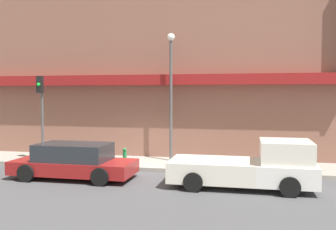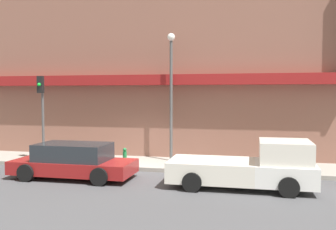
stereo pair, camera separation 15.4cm
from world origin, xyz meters
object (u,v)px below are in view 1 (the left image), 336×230
object	(u,v)px
pickup_truck	(251,167)
parked_car	(74,161)
fire_hydrant	(125,156)
traffic_light	(41,103)
street_lamp	(171,82)

from	to	relation	value
pickup_truck	parked_car	size ratio (longest dim) A/B	1.06
fire_hydrant	traffic_light	bearing A→B (deg)	179.02
parked_car	street_lamp	distance (m)	5.80
pickup_truck	parked_car	distance (m)	6.82
parked_car	fire_hydrant	size ratio (longest dim) A/B	6.63
parked_car	traffic_light	xyz separation A→B (m)	(-2.88, 2.51, 2.22)
street_lamp	pickup_truck	bearing A→B (deg)	-45.16
street_lamp	fire_hydrant	bearing A→B (deg)	-145.65
pickup_truck	parked_car	world-z (taller)	pickup_truck
pickup_truck	traffic_light	distance (m)	10.24
pickup_truck	traffic_light	size ratio (longest dim) A/B	1.27
street_lamp	parked_car	bearing A→B (deg)	-130.11
fire_hydrant	traffic_light	world-z (taller)	traffic_light
pickup_truck	fire_hydrant	xyz separation A→B (m)	(-5.55, 2.44, -0.22)
parked_car	traffic_light	bearing A→B (deg)	136.80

